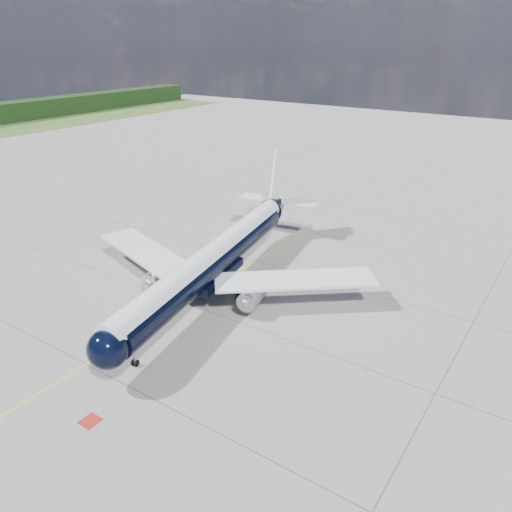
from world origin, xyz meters
name	(u,v)px	position (x,y,z in m)	size (l,w,h in m)	color
ground	(274,250)	(0.00, 30.00, 0.00)	(320.00, 320.00, 0.00)	#99958E
taxiway_centerline	(256,261)	(0.00, 25.00, 0.00)	(0.16, 160.00, 0.01)	yellow
red_marking	(90,421)	(6.80, -10.00, 0.00)	(1.60, 1.60, 0.01)	maroon
main_airliner	(216,258)	(0.72, 15.07, 4.38)	(39.41, 48.56, 14.12)	black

